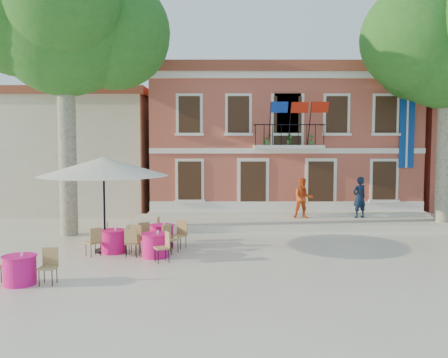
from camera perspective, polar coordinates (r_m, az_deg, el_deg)
ground at (r=17.92m, az=3.19°, el=-7.75°), size 90.00×90.00×0.00m
main_building at (r=27.65m, az=6.19°, el=4.38°), size 13.50×9.59×7.50m
neighbor_west at (r=29.74m, az=-16.70°, el=3.13°), size 9.40×9.40×6.40m
terrace at (r=22.40m, az=7.68°, el=-4.95°), size 14.00×3.40×0.30m
plane_tree_west at (r=21.19m, az=-17.77°, el=16.48°), size 5.71×5.71×11.22m
plane_tree_east at (r=23.66m, az=24.19°, el=13.57°), size 5.31×5.31×10.42m
patio_umbrella at (r=17.22m, az=-13.60°, el=1.37°), size 4.33×4.33×3.22m
pedestrian_navy at (r=23.27m, az=15.22°, el=-2.04°), size 0.79×0.67×1.85m
pedestrian_orange at (r=22.65m, az=9.02°, el=-2.17°), size 0.89×0.70×1.80m
cafe_table_0 at (r=18.06m, az=-7.14°, el=-6.29°), size 1.87×1.64×0.95m
cafe_table_1 at (r=17.33m, az=-12.54°, el=-6.82°), size 1.82×1.79×0.95m
cafe_table_2 at (r=14.30m, az=-22.33°, el=-9.47°), size 1.93×0.90×0.95m
cafe_table_3 at (r=16.42m, az=-7.88°, el=-7.38°), size 1.71×1.86×0.95m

